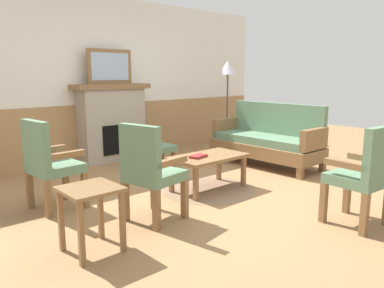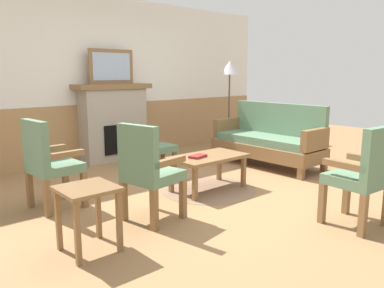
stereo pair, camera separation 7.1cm
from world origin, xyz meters
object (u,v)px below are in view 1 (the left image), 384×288
couch (267,140)px  side_table (91,201)px  armchair_near_fireplace (49,161)px  floor_lamp_by_couch (228,73)px  framed_picture (110,67)px  armchair_by_window_left (150,168)px  armchair_front_left (365,172)px  fireplace (112,122)px  footstool (160,150)px  book_on_table (198,156)px  coffee_table (208,160)px

couch → side_table: couch is taller
armchair_near_fireplace → floor_lamp_by_couch: (3.79, 0.94, 0.91)m
framed_picture → armchair_by_window_left: framed_picture is taller
armchair_by_window_left → armchair_front_left: (1.44, -1.46, 0.00)m
fireplace → armchair_by_window_left: fireplace is taller
framed_picture → couch: bearing=-49.8°
footstool → armchair_front_left: 3.15m
footstool → armchair_by_window_left: armchair_by_window_left is taller
framed_picture → floor_lamp_by_couch: bearing=-19.5°
armchair_by_window_left → armchair_front_left: 2.05m
couch → armchair_by_window_left: same height
fireplace → armchair_by_window_left: (-1.14, -2.65, -0.11)m
framed_picture → side_table: (-1.89, -2.86, -1.13)m
fireplace → couch: 2.58m
framed_picture → book_on_table: bearing=-93.8°
floor_lamp_by_couch → coffee_table: bearing=-142.4°
armchair_by_window_left → side_table: (-0.74, -0.21, -0.10)m
fireplace → floor_lamp_by_couch: floor_lamp_by_couch is taller
armchair_by_window_left → side_table: 0.78m
framed_picture → footstool: bearing=-75.0°
couch → footstool: size_ratio=4.50×
book_on_table → armchair_front_left: (0.44, -1.83, 0.08)m
footstool → coffee_table: bearing=-100.1°
couch → armchair_front_left: same height
couch → armchair_near_fireplace: same height
framed_picture → coffee_table: size_ratio=0.83×
armchair_front_left → armchair_near_fireplace: bearing=129.9°
armchair_front_left → side_table: (-2.18, 1.25, -0.10)m
framed_picture → couch: (1.66, -1.96, -1.16)m
coffee_table → armchair_near_fireplace: size_ratio=0.98×
coffee_table → footstool: (0.23, 1.31, -0.10)m
coffee_table → side_table: bearing=-163.1°
framed_picture → couch: 2.82m
framed_picture → footstool: 1.62m
armchair_front_left → floor_lamp_by_couch: bearing=62.6°
fireplace → book_on_table: size_ratio=5.76×
armchair_near_fireplace → side_table: (-0.15, -1.19, -0.10)m
armchair_near_fireplace → coffee_table: bearing=-19.1°
footstool → framed_picture: bearing=105.0°
armchair_near_fireplace → couch: bearing=-4.9°
fireplace → armchair_front_left: (0.30, -4.11, -0.11)m
coffee_table → armchair_front_left: armchair_front_left is taller
coffee_table → armchair_by_window_left: bearing=-162.5°
framed_picture → side_table: bearing=-123.4°
couch → armchair_front_left: bearing=-122.4°
armchair_near_fireplace → armchair_front_left: same height
couch → footstool: bearing=144.6°
framed_picture → fireplace: bearing=-90.0°
armchair_near_fireplace → side_table: size_ratio=1.78×
coffee_table → couch: bearing=11.1°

